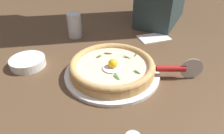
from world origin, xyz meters
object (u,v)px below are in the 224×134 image
object	(u,v)px
drinking_glass	(75,27)
folded_napkin	(154,37)
side_bowl	(28,62)
pizza_cutter	(176,69)
pizza	(112,67)

from	to	relation	value
drinking_glass	folded_napkin	world-z (taller)	drinking_glass
side_bowl	drinking_glass	size ratio (longest dim) A/B	1.14
pizza_cutter	folded_napkin	distance (m)	0.31
side_bowl	pizza_cutter	xyz separation A→B (m)	(-0.51, -0.14, 0.02)
pizza_cutter	folded_napkin	world-z (taller)	pizza_cutter
drinking_glass	folded_napkin	size ratio (longest dim) A/B	0.79
side_bowl	pizza_cutter	distance (m)	0.53
pizza	drinking_glass	xyz separation A→B (m)	(0.28, -0.21, 0.01)
side_bowl	pizza_cutter	bearing A→B (deg)	-164.25
drinking_glass	folded_napkin	distance (m)	0.37
drinking_glass	folded_napkin	xyz separation A→B (m)	(-0.34, -0.13, -0.04)
side_bowl	drinking_glass	bearing A→B (deg)	-94.61
pizza	side_bowl	world-z (taller)	pizza
pizza	drinking_glass	bearing A→B (deg)	-37.17
pizza	folded_napkin	world-z (taller)	pizza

